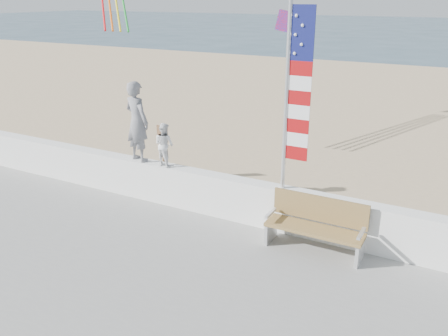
% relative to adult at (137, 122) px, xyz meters
% --- Properties ---
extents(ground, '(220.00, 220.00, 0.00)m').
position_rel_adult_xyz_m(ground, '(2.12, -2.00, -1.99)').
color(ground, '#2A4354').
rests_on(ground, ground).
extents(sand, '(90.00, 40.00, 0.08)m').
position_rel_adult_xyz_m(sand, '(2.12, 7.00, -1.95)').
color(sand, tan).
rests_on(sand, ground).
extents(seawall, '(30.00, 0.35, 0.90)m').
position_rel_adult_xyz_m(seawall, '(2.12, 0.00, -1.36)').
color(seawall, white).
rests_on(seawall, boardwalk).
extents(adult, '(0.75, 0.59, 1.82)m').
position_rel_adult_xyz_m(adult, '(0.00, 0.00, 0.00)').
color(adult, slate).
rests_on(adult, seawall).
extents(child, '(0.53, 0.45, 0.96)m').
position_rel_adult_xyz_m(child, '(0.72, 0.00, -0.43)').
color(child, white).
rests_on(child, seawall).
extents(bench, '(1.80, 0.57, 1.00)m').
position_rel_adult_xyz_m(bench, '(4.38, -0.45, -1.30)').
color(bench, olive).
rests_on(bench, boardwalk).
extents(flag, '(0.50, 0.08, 3.50)m').
position_rel_adult_xyz_m(flag, '(3.64, -0.00, 1.00)').
color(flag, silver).
rests_on(flag, seawall).
extents(parafoil_kite, '(0.95, 0.44, 0.63)m').
position_rel_adult_xyz_m(parafoil_kite, '(2.51, 3.04, 2.02)').
color(parafoil_kite, red).
rests_on(parafoil_kite, ground).
extents(sign, '(0.32, 0.07, 1.46)m').
position_rel_adult_xyz_m(sign, '(-0.30, 1.36, -1.04)').
color(sign, brown).
rests_on(sign, sand).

